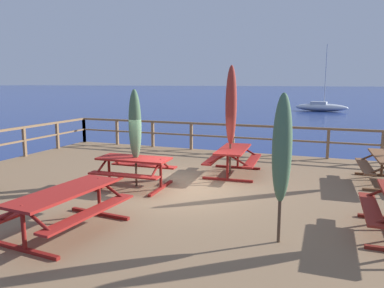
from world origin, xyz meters
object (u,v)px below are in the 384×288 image
(picnic_table_mid_centre, at_px, (134,166))
(picnic_table_mid_left, at_px, (65,201))
(patio_umbrella_short_front, at_px, (135,125))
(sailboat_distant, at_px, (321,107))
(patio_umbrella_tall_back_left, at_px, (231,106))
(picnic_table_mid_right, at_px, (233,155))
(patio_umbrella_tall_mid_left, at_px, (282,149))

(picnic_table_mid_centre, bearing_deg, picnic_table_mid_left, -84.17)
(patio_umbrella_short_front, bearing_deg, sailboat_distant, 85.39)
(picnic_table_mid_centre, xyz_separation_m, sailboat_distant, (3.14, 38.62, -0.81))
(patio_umbrella_short_front, relative_size, sailboat_distant, 0.32)
(picnic_table_mid_left, relative_size, sailboat_distant, 0.30)
(picnic_table_mid_left, distance_m, patio_umbrella_tall_back_left, 5.58)
(patio_umbrella_tall_back_left, bearing_deg, picnic_table_mid_right, 39.49)
(sailboat_distant, bearing_deg, picnic_table_mid_left, -93.89)
(picnic_table_mid_left, relative_size, picnic_table_mid_right, 1.14)
(picnic_table_mid_left, distance_m, picnic_table_mid_right, 5.48)
(patio_umbrella_tall_back_left, bearing_deg, patio_umbrella_short_front, -132.59)
(picnic_table_mid_centre, relative_size, patio_umbrella_short_front, 0.76)
(picnic_table_mid_left, xyz_separation_m, sailboat_distant, (2.83, 41.62, -0.82))
(picnic_table_mid_centre, distance_m, patio_umbrella_tall_mid_left, 4.59)
(picnic_table_mid_left, height_order, patio_umbrella_short_front, patio_umbrella_short_front)
(picnic_table_mid_centre, height_order, patio_umbrella_tall_mid_left, patio_umbrella_tall_mid_left)
(patio_umbrella_tall_mid_left, relative_size, sailboat_distant, 0.32)
(sailboat_distant, bearing_deg, picnic_table_mid_right, -91.76)
(patio_umbrella_tall_mid_left, relative_size, patio_umbrella_tall_back_left, 0.80)
(picnic_table_mid_centre, height_order, patio_umbrella_short_front, patio_umbrella_short_front)
(picnic_table_mid_centre, bearing_deg, patio_umbrella_tall_mid_left, -28.05)
(picnic_table_mid_right, bearing_deg, picnic_table_mid_left, -108.22)
(picnic_table_mid_left, xyz_separation_m, patio_umbrella_tall_back_left, (1.64, 5.14, 1.43))
(patio_umbrella_tall_mid_left, xyz_separation_m, patio_umbrella_tall_back_left, (-2.00, 4.25, 0.40))
(patio_umbrella_tall_mid_left, height_order, patio_umbrella_tall_back_left, patio_umbrella_tall_back_left)
(picnic_table_mid_left, distance_m, patio_umbrella_tall_mid_left, 3.88)
(patio_umbrella_tall_back_left, bearing_deg, picnic_table_mid_left, -107.69)
(sailboat_distant, bearing_deg, patio_umbrella_tall_mid_left, -88.86)
(picnic_table_mid_left, bearing_deg, patio_umbrella_tall_mid_left, 13.84)
(picnic_table_mid_left, xyz_separation_m, picnic_table_mid_right, (1.71, 5.20, -0.01))
(picnic_table_mid_right, distance_m, patio_umbrella_short_front, 3.11)
(picnic_table_mid_right, height_order, patio_umbrella_short_front, patio_umbrella_short_front)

